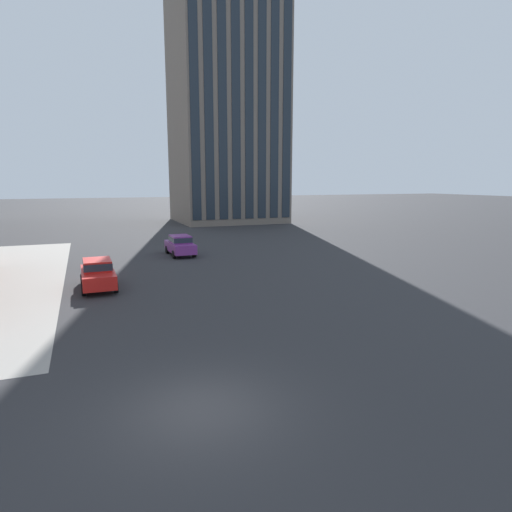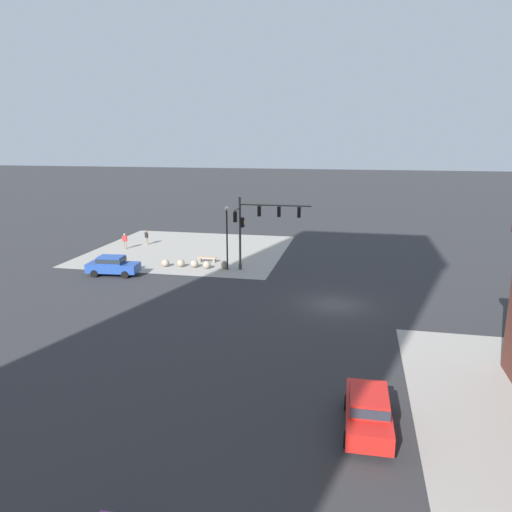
% 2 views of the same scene
% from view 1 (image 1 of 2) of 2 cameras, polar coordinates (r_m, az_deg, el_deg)
% --- Properties ---
extents(ground_plane, '(320.00, 320.00, 0.00)m').
position_cam_1_polar(ground_plane, '(12.63, -7.35, -19.31)').
color(ground_plane, '#2D2D30').
extents(car_main_northbound_far, '(1.96, 4.44, 1.68)m').
position_cam_1_polar(car_main_northbound_far, '(36.73, -9.90, 1.51)').
color(car_main_northbound_far, '#7A3389').
rests_on(car_main_northbound_far, ground).
extents(car_main_southbound_far, '(1.95, 4.43, 1.68)m').
position_cam_1_polar(car_main_southbound_far, '(26.61, -20.03, -2.09)').
color(car_main_southbound_far, red).
rests_on(car_main_southbound_far, ground).
extents(residential_tower_skyline_right, '(15.27, 14.68, 48.35)m').
position_cam_1_polar(residential_tower_skyline_right, '(69.77, -4.02, 24.80)').
color(residential_tower_skyline_right, '#70665B').
rests_on(residential_tower_skyline_right, ground).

